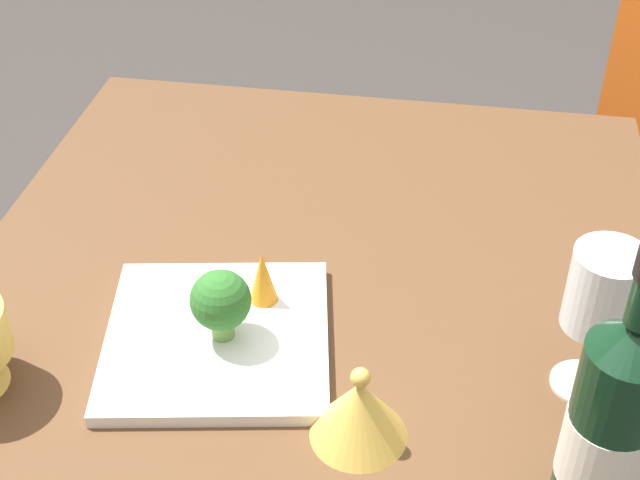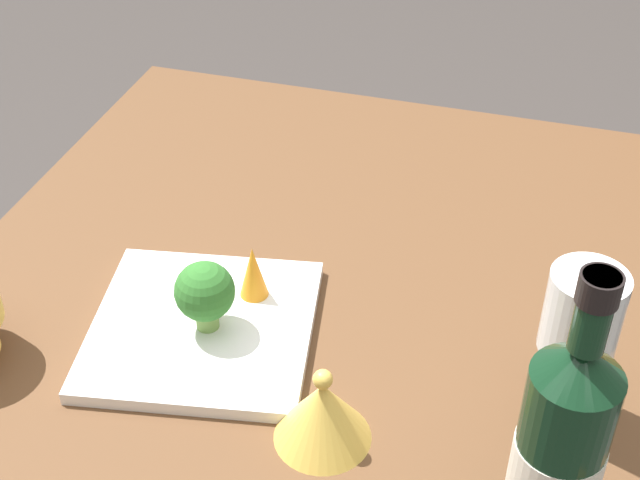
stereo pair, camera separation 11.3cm
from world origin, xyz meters
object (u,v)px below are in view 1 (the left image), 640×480
serving_plate (217,338)px  carrot_garnish_left (263,277)px  rice_bowl_lid (359,409)px  wine_bottle (610,425)px  broccoli_floret (221,302)px  wine_glass (604,294)px

serving_plate → carrot_garnish_left: size_ratio=4.27×
rice_bowl_lid → serving_plate: 0.21m
rice_bowl_lid → carrot_garnish_left: bearing=-141.9°
wine_bottle → rice_bowl_lid: wine_bottle is taller
wine_bottle → serving_plate: (-0.17, -0.40, -0.11)m
rice_bowl_lid → broccoli_floret: bearing=-122.1°
serving_plate → carrot_garnish_left: bearing=148.4°
serving_plate → broccoli_floret: bearing=72.8°
wine_bottle → carrot_garnish_left: 0.43m
broccoli_floret → carrot_garnish_left: (-0.07, 0.03, -0.02)m
wine_glass → serving_plate: 0.42m
rice_bowl_lid → serving_plate: size_ratio=0.34×
wine_glass → serving_plate: size_ratio=0.62×
wine_bottle → rice_bowl_lid: bearing=-104.6°
rice_bowl_lid → broccoli_floret: size_ratio=1.17×
wine_glass → rice_bowl_lid: (0.11, -0.23, -0.09)m
wine_glass → carrot_garnish_left: (-0.06, -0.36, -0.08)m
wine_glass → wine_bottle: bearing=-2.4°
broccoli_floret → carrot_garnish_left: broccoli_floret is taller
wine_glass → serving_plate: wine_glass is taller
wine_bottle → carrot_garnish_left: (-0.23, -0.36, -0.07)m
carrot_garnish_left → rice_bowl_lid: bearing=38.1°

